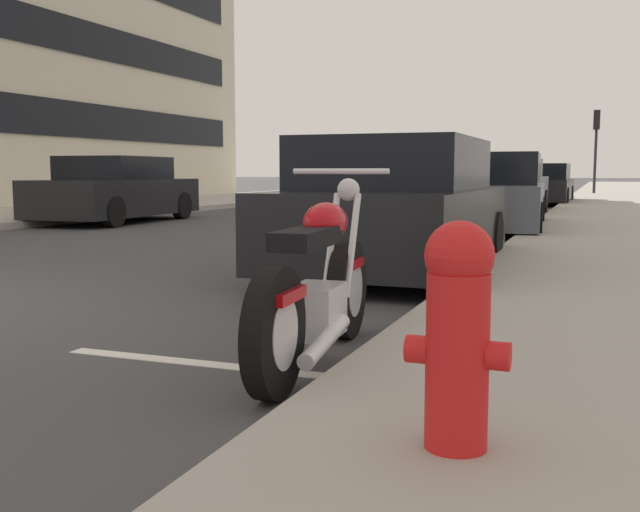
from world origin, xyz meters
TOP-DOWN VIEW (x-y plane):
  - sidewalk_far_curb at (12.00, 7.10)m, footprint 120.00×5.00m
  - parking_stall_stripe at (0.00, -4.00)m, footprint 0.12×2.20m
  - parked_motorcycle at (0.27, -4.41)m, footprint 2.05×0.62m
  - parked_car_mid_block at (4.20, -3.82)m, footprint 4.05×1.92m
  - parked_car_across_street at (10.03, -4.04)m, footprint 4.47×2.04m
  - parked_car_behind_motorcycle at (15.69, -3.61)m, footprint 4.06×1.86m
  - parked_car_near_corner at (22.04, -4.05)m, footprint 4.30×1.84m
  - crossing_truck at (26.02, -0.65)m, footprint 2.12×4.85m
  - car_opposite_curb at (9.93, 4.02)m, footprint 4.42×2.09m
  - fire_hydrant at (-1.15, -5.47)m, footprint 0.24×0.36m
  - traffic_signal_near_corner at (31.82, -5.55)m, footprint 0.36×0.28m
  - townhouse_far_uphill at (18.13, 13.56)m, footprint 15.90×8.39m

SIDE VIEW (x-z plane):
  - parking_stall_stripe at x=0.00m, z-range 0.00..0.01m
  - sidewalk_far_curb at x=12.00m, z-range 0.00..0.14m
  - parked_motorcycle at x=0.27m, z-range -0.13..1.00m
  - fire_hydrant at x=-1.15m, z-range 0.16..0.96m
  - parked_car_near_corner at x=22.04m, z-range -0.03..1.33m
  - parked_car_across_street at x=10.03m, z-range -0.04..1.39m
  - parked_car_behind_motorcycle at x=15.69m, z-range -0.04..1.39m
  - car_opposite_curb at x=9.93m, z-range -0.04..1.39m
  - parked_car_mid_block at x=4.20m, z-range -0.03..1.42m
  - crossing_truck at x=26.02m, z-range -0.07..1.85m
  - traffic_signal_near_corner at x=31.82m, z-range 0.96..4.63m
  - townhouse_far_uphill at x=18.13m, z-range 0.00..12.27m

